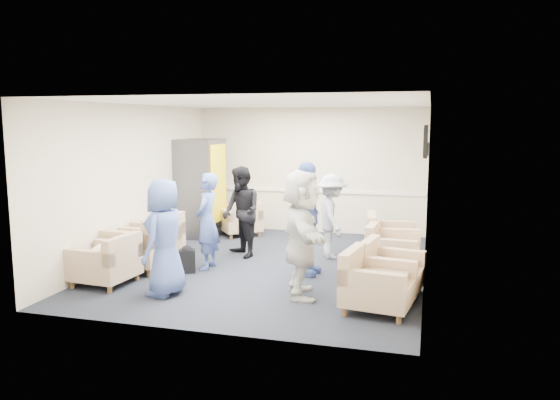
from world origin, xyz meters
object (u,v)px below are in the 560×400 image
(person_back_right, at_px, (332,216))
(armchair_right_far, at_px, (388,241))
(armchair_right_midfar, at_px, (390,251))
(person_mid_right, at_px, (306,219))
(vending_machine, at_px, (201,188))
(person_back_left, at_px, (241,212))
(armchair_right_midnear, at_px, (387,272))
(armchair_left_far, at_px, (155,241))
(person_front_left, at_px, (165,237))
(armchair_left_near, at_px, (108,264))
(armchair_right_near, at_px, (374,285))
(person_front_right, at_px, (302,234))
(armchair_left_mid, at_px, (145,246))
(armchair_corner, at_px, (241,221))
(person_mid_left, at_px, (207,221))

(person_back_right, bearing_deg, armchair_right_far, -106.03)
(armchair_right_midfar, relative_size, person_mid_right, 0.47)
(vending_machine, xyz_separation_m, person_back_left, (1.42, -1.48, -0.21))
(armchair_right_midnear, bearing_deg, armchair_left_far, 87.73)
(person_front_left, bearing_deg, armchair_left_near, -95.65)
(armchair_right_midfar, bearing_deg, person_front_left, 128.56)
(armchair_left_far, distance_m, armchair_right_near, 4.22)
(armchair_left_near, relative_size, armchair_right_midnear, 0.95)
(armchair_right_near, height_order, person_front_left, person_front_left)
(armchair_left_far, bearing_deg, person_front_left, 34.81)
(vending_machine, bearing_deg, person_front_right, -48.71)
(armchair_left_far, distance_m, person_front_left, 2.01)
(armchair_right_midnear, bearing_deg, person_mid_right, 72.34)
(vending_machine, height_order, person_back_right, vending_machine)
(armchair_left_mid, height_order, armchair_corner, armchair_left_mid)
(armchair_right_midfar, bearing_deg, person_back_left, 88.20)
(person_back_right, relative_size, person_front_right, 0.85)
(armchair_right_far, bearing_deg, person_mid_right, 129.72)
(person_mid_left, height_order, person_front_right, person_front_right)
(armchair_left_far, relative_size, person_back_right, 0.61)
(armchair_right_midfar, xyz_separation_m, armchair_right_far, (-0.07, 0.67, 0.02))
(armchair_left_far, distance_m, person_front_right, 3.20)
(person_back_right, height_order, person_front_right, person_front_right)
(person_mid_right, bearing_deg, armchair_right_midfar, -58.34)
(armchair_left_near, xyz_separation_m, vending_machine, (-0.07, 3.61, 0.70))
(armchair_right_midfar, relative_size, person_mid_left, 0.54)
(armchair_left_far, xyz_separation_m, person_mid_left, (1.09, -0.24, 0.44))
(vending_machine, bearing_deg, armchair_right_midfar, -22.89)
(armchair_right_midfar, distance_m, armchair_right_far, 0.67)
(armchair_corner, relative_size, person_front_right, 0.61)
(person_mid_left, xyz_separation_m, person_front_right, (1.81, -0.98, 0.09))
(armchair_left_far, height_order, person_mid_left, person_mid_left)
(armchair_right_far, bearing_deg, armchair_left_near, 116.59)
(vending_machine, bearing_deg, armchair_right_far, -14.67)
(armchair_right_far, bearing_deg, person_back_left, 92.90)
(armchair_right_midnear, distance_m, armchair_right_midfar, 1.27)
(armchair_right_far, height_order, armchair_corner, armchair_right_far)
(vending_machine, relative_size, person_front_right, 1.15)
(armchair_left_far, bearing_deg, armchair_right_far, 107.99)
(armchair_left_near, xyz_separation_m, person_mid_left, (1.08, 1.23, 0.47))
(armchair_right_far, xyz_separation_m, person_front_left, (-2.86, -2.75, 0.47))
(armchair_right_midfar, bearing_deg, person_mid_left, 106.40)
(armchair_left_far, relative_size, armchair_right_near, 0.95)
(person_front_left, distance_m, person_back_right, 3.25)
(armchair_corner, bearing_deg, person_front_left, 55.22)
(armchair_right_midnear, relative_size, armchair_corner, 0.85)
(armchair_right_midnear, distance_m, person_mid_left, 3.05)
(person_back_right, distance_m, person_front_right, 2.24)
(person_back_right, xyz_separation_m, person_front_right, (-0.03, -2.24, 0.14))
(armchair_left_near, relative_size, person_front_left, 0.54)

